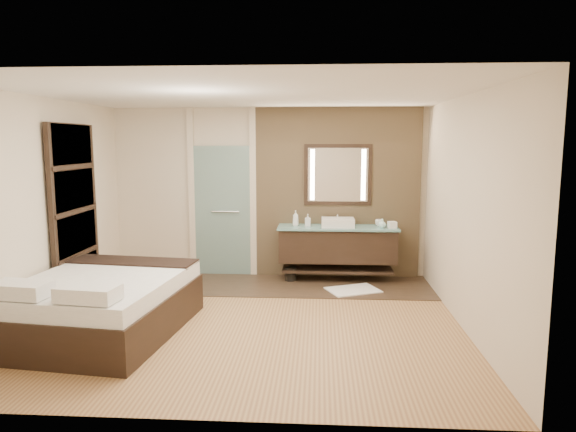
# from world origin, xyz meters

# --- Properties ---
(floor) EXTENTS (5.00, 5.00, 0.00)m
(floor) POSITION_xyz_m (0.00, 0.00, 0.00)
(floor) COLOR #8E5E3B
(floor) RESTS_ON ground
(tile_strip) EXTENTS (3.80, 1.30, 0.01)m
(tile_strip) POSITION_xyz_m (0.60, 1.60, 0.01)
(tile_strip) COLOR #32261B
(tile_strip) RESTS_ON floor
(stone_wall) EXTENTS (2.60, 0.08, 2.70)m
(stone_wall) POSITION_xyz_m (1.10, 2.21, 1.35)
(stone_wall) COLOR #A1835C
(stone_wall) RESTS_ON floor
(vanity) EXTENTS (1.85, 0.55, 0.88)m
(vanity) POSITION_xyz_m (1.10, 1.92, 0.58)
(vanity) COLOR black
(vanity) RESTS_ON stone_wall
(mirror_unit) EXTENTS (1.06, 0.04, 0.96)m
(mirror_unit) POSITION_xyz_m (1.10, 2.16, 1.65)
(mirror_unit) COLOR black
(mirror_unit) RESTS_ON stone_wall
(frosted_door) EXTENTS (1.10, 0.12, 2.70)m
(frosted_door) POSITION_xyz_m (-0.75, 2.20, 1.14)
(frosted_door) COLOR #A9D6CF
(frosted_door) RESTS_ON floor
(shoji_partition) EXTENTS (0.06, 1.20, 2.40)m
(shoji_partition) POSITION_xyz_m (-2.43, 0.60, 1.21)
(shoji_partition) COLOR black
(shoji_partition) RESTS_ON floor
(bed) EXTENTS (1.90, 2.26, 0.80)m
(bed) POSITION_xyz_m (-1.65, -0.47, 0.33)
(bed) COLOR black
(bed) RESTS_ON floor
(bath_mat) EXTENTS (0.86, 0.75, 0.02)m
(bath_mat) POSITION_xyz_m (1.32, 1.35, 0.02)
(bath_mat) COLOR white
(bath_mat) RESTS_ON floor
(waste_bin) EXTENTS (0.20, 0.20, 0.22)m
(waste_bin) POSITION_xyz_m (0.37, 1.85, 0.11)
(waste_bin) COLOR black
(waste_bin) RESTS_ON floor
(tissue_box) EXTENTS (0.14, 0.14, 0.10)m
(tissue_box) POSITION_xyz_m (1.92, 1.81, 0.92)
(tissue_box) COLOR white
(tissue_box) RESTS_ON vanity
(soap_bottle_a) EXTENTS (0.10, 0.10, 0.24)m
(soap_bottle_a) POSITION_xyz_m (0.45, 1.95, 0.98)
(soap_bottle_a) COLOR white
(soap_bottle_a) RESTS_ON vanity
(soap_bottle_b) EXTENTS (0.09, 0.09, 0.19)m
(soap_bottle_b) POSITION_xyz_m (0.64, 1.92, 0.96)
(soap_bottle_b) COLOR #B2B2B2
(soap_bottle_b) RESTS_ON vanity
(soap_bottle_c) EXTENTS (0.11, 0.11, 0.14)m
(soap_bottle_c) POSITION_xyz_m (1.77, 1.83, 0.93)
(soap_bottle_c) COLOR #C2F4EE
(soap_bottle_c) RESTS_ON vanity
(cup) EXTENTS (0.13, 0.13, 0.10)m
(cup) POSITION_xyz_m (1.75, 2.02, 0.92)
(cup) COLOR white
(cup) RESTS_ON vanity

